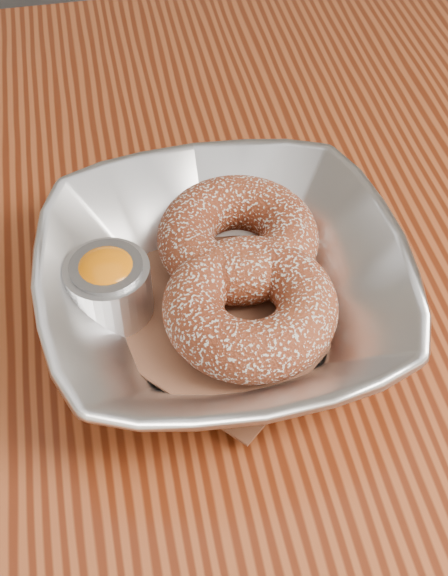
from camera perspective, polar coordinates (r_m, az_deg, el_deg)
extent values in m
cube|color=maroon|center=(0.58, 5.05, -0.10)|extent=(1.20, 0.80, 0.04)
imported|color=silver|center=(0.51, 0.00, -0.11)|extent=(0.23, 0.23, 0.06)
cube|color=brown|center=(0.52, 0.00, -1.53)|extent=(0.20, 0.20, 0.00)
torus|color=brown|center=(0.54, 0.99, 3.60)|extent=(0.14, 0.14, 0.04)
torus|color=brown|center=(0.50, 1.87, -1.34)|extent=(0.15, 0.15, 0.04)
cylinder|color=silver|center=(0.51, -8.16, -0.10)|extent=(0.05, 0.05, 0.04)
cylinder|color=gray|center=(0.51, -8.20, 0.20)|extent=(0.05, 0.05, 0.04)
ellipsoid|color=orange|center=(0.50, -8.33, 1.02)|extent=(0.04, 0.04, 0.03)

